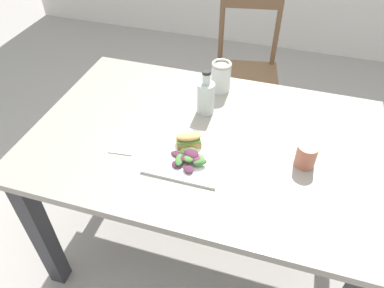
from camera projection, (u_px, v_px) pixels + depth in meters
The scene contains 11 objects.
ground_plane at pixel (186, 225), 1.98m from camera, with size 9.37×9.37×0.00m, color gray.
dining_table at pixel (205, 158), 1.48m from camera, with size 1.34×0.89×0.74m.
chair_wooden_far at pixel (245, 73), 2.29m from camera, with size 0.47×0.47×0.87m.
plate_lunch at pixel (189, 154), 1.32m from camera, with size 0.27×0.27×0.01m, color white.
sandwich_half_front at pixel (189, 139), 1.33m from camera, with size 0.10×0.09×0.06m.
salad_mixed_greens at pixel (190, 157), 1.28m from camera, with size 0.15×0.14×0.04m.
napkin_folded at pixel (129, 135), 1.40m from camera, with size 0.09×0.21×0.00m, color silver.
fork_on_napkin at pixel (130, 132), 1.41m from camera, with size 0.04×0.19×0.00m.
bottle_cold_brew at pixel (206, 99), 1.47m from camera, with size 0.07×0.07×0.19m.
mason_jar_iced_tea at pixel (221, 78), 1.60m from camera, with size 0.09×0.09×0.14m.
cup_extra_side at pixel (306, 156), 1.26m from camera, with size 0.07×0.07×0.09m, color #B2664C.
Camera 1 is at (0.37, -1.11, 1.66)m, focal length 34.04 mm.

